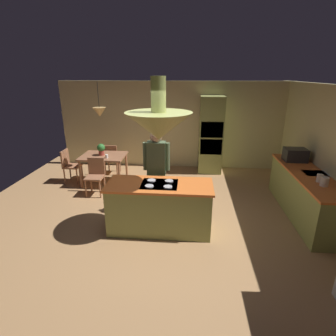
{
  "coord_description": "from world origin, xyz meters",
  "views": [
    {
      "loc": [
        0.52,
        -4.48,
        2.75
      ],
      "look_at": [
        0.1,
        0.4,
        1.0
      ],
      "focal_mm": 28.47,
      "sensor_mm": 36.0,
      "label": 1
    }
  ],
  "objects_px": {
    "dining_table": "(104,159)",
    "potted_plant_on_table": "(101,149)",
    "person_at_island": "(157,167)",
    "canister_sugar": "(320,178)",
    "chair_at_corner": "(69,164)",
    "kitchen_island": "(160,207)",
    "canister_flour": "(324,182)",
    "chair_facing_island": "(95,174)",
    "cup_on_table": "(107,156)",
    "microwave_on_counter": "(295,155)",
    "chair_by_back_wall": "(111,157)",
    "oven_tower": "(211,135)"
  },
  "relations": [
    {
      "from": "chair_facing_island",
      "to": "microwave_on_counter",
      "type": "xyz_separation_m",
      "value": [
        4.54,
        0.13,
        0.55
      ]
    },
    {
      "from": "potted_plant_on_table",
      "to": "canister_sugar",
      "type": "bearing_deg",
      "value": -21.15
    },
    {
      "from": "person_at_island",
      "to": "canister_sugar",
      "type": "height_order",
      "value": "person_at_island"
    },
    {
      "from": "person_at_island",
      "to": "canister_sugar",
      "type": "bearing_deg",
      "value": -6.17
    },
    {
      "from": "cup_on_table",
      "to": "canister_sugar",
      "type": "distance_m",
      "value": 4.65
    },
    {
      "from": "kitchen_island",
      "to": "person_at_island",
      "type": "bearing_deg",
      "value": 101.48
    },
    {
      "from": "canister_sugar",
      "to": "cup_on_table",
      "type": "bearing_deg",
      "value": 160.61
    },
    {
      "from": "person_at_island",
      "to": "chair_at_corner",
      "type": "height_order",
      "value": "person_at_island"
    },
    {
      "from": "kitchen_island",
      "to": "chair_by_back_wall",
      "type": "distance_m",
      "value": 3.24
    },
    {
      "from": "kitchen_island",
      "to": "canister_flour",
      "type": "relative_size",
      "value": 11.56
    },
    {
      "from": "kitchen_island",
      "to": "dining_table",
      "type": "relative_size",
      "value": 1.69
    },
    {
      "from": "canister_flour",
      "to": "chair_by_back_wall",
      "type": "bearing_deg",
      "value": 150.21
    },
    {
      "from": "kitchen_island",
      "to": "chair_facing_island",
      "type": "relative_size",
      "value": 2.16
    },
    {
      "from": "chair_at_corner",
      "to": "person_at_island",
      "type": "bearing_deg",
      "value": -119.9
    },
    {
      "from": "oven_tower",
      "to": "dining_table",
      "type": "bearing_deg",
      "value": -157.79
    },
    {
      "from": "person_at_island",
      "to": "chair_by_back_wall",
      "type": "distance_m",
      "value": 2.66
    },
    {
      "from": "chair_at_corner",
      "to": "microwave_on_counter",
      "type": "height_order",
      "value": "microwave_on_counter"
    },
    {
      "from": "kitchen_island",
      "to": "chair_at_corner",
      "type": "bearing_deg",
      "value": 141.46
    },
    {
      "from": "chair_at_corner",
      "to": "cup_on_table",
      "type": "xyz_separation_m",
      "value": [
        1.1,
        -0.22,
        0.3
      ]
    },
    {
      "from": "person_at_island",
      "to": "chair_by_back_wall",
      "type": "relative_size",
      "value": 1.98
    },
    {
      "from": "kitchen_island",
      "to": "oven_tower",
      "type": "bearing_deg",
      "value": 71.26
    },
    {
      "from": "potted_plant_on_table",
      "to": "chair_facing_island",
      "type": "bearing_deg",
      "value": -86.01
    },
    {
      "from": "kitchen_island",
      "to": "microwave_on_counter",
      "type": "distance_m",
      "value": 3.3
    },
    {
      "from": "chair_at_corner",
      "to": "cup_on_table",
      "type": "relative_size",
      "value": 9.67
    },
    {
      "from": "dining_table",
      "to": "cup_on_table",
      "type": "relative_size",
      "value": 12.38
    },
    {
      "from": "chair_by_back_wall",
      "to": "chair_at_corner",
      "type": "relative_size",
      "value": 1.0
    },
    {
      "from": "potted_plant_on_table",
      "to": "canister_sugar",
      "type": "distance_m",
      "value": 4.92
    },
    {
      "from": "canister_flour",
      "to": "microwave_on_counter",
      "type": "distance_m",
      "value": 1.41
    },
    {
      "from": "dining_table",
      "to": "canister_flour",
      "type": "distance_m",
      "value": 4.95
    },
    {
      "from": "person_at_island",
      "to": "cup_on_table",
      "type": "relative_size",
      "value": 19.16
    },
    {
      "from": "dining_table",
      "to": "canister_sugar",
      "type": "bearing_deg",
      "value": -21.19
    },
    {
      "from": "canister_sugar",
      "to": "microwave_on_counter",
      "type": "distance_m",
      "value": 1.23
    },
    {
      "from": "dining_table",
      "to": "chair_by_back_wall",
      "type": "bearing_deg",
      "value": 90.0
    },
    {
      "from": "dining_table",
      "to": "kitchen_island",
      "type": "bearing_deg",
      "value": -51.01
    },
    {
      "from": "chair_facing_island",
      "to": "microwave_on_counter",
      "type": "distance_m",
      "value": 4.57
    },
    {
      "from": "canister_sugar",
      "to": "oven_tower",
      "type": "bearing_deg",
      "value": 120.94
    },
    {
      "from": "chair_facing_island",
      "to": "chair_at_corner",
      "type": "height_order",
      "value": "same"
    },
    {
      "from": "chair_facing_island",
      "to": "chair_by_back_wall",
      "type": "distance_m",
      "value": 1.32
    },
    {
      "from": "person_at_island",
      "to": "chair_facing_island",
      "type": "xyz_separation_m",
      "value": [
        -1.57,
        0.78,
        -0.49
      ]
    },
    {
      "from": "person_at_island",
      "to": "oven_tower",
      "type": "bearing_deg",
      "value": 64.44
    },
    {
      "from": "chair_by_back_wall",
      "to": "chair_at_corner",
      "type": "bearing_deg",
      "value": 35.14
    },
    {
      "from": "canister_flour",
      "to": "person_at_island",
      "type": "bearing_deg",
      "value": 170.43
    },
    {
      "from": "potted_plant_on_table",
      "to": "canister_sugar",
      "type": "height_order",
      "value": "potted_plant_on_table"
    },
    {
      "from": "dining_table",
      "to": "potted_plant_on_table",
      "type": "xyz_separation_m",
      "value": [
        -0.05,
        0.01,
        0.27
      ]
    },
    {
      "from": "person_at_island",
      "to": "cup_on_table",
      "type": "height_order",
      "value": "person_at_island"
    },
    {
      "from": "cup_on_table",
      "to": "microwave_on_counter",
      "type": "relative_size",
      "value": 0.2
    },
    {
      "from": "chair_by_back_wall",
      "to": "canister_flour",
      "type": "distance_m",
      "value": 5.25
    },
    {
      "from": "oven_tower",
      "to": "dining_table",
      "type": "distance_m",
      "value": 3.05
    },
    {
      "from": "kitchen_island",
      "to": "potted_plant_on_table",
      "type": "relative_size",
      "value": 6.27
    },
    {
      "from": "chair_by_back_wall",
      "to": "potted_plant_on_table",
      "type": "height_order",
      "value": "potted_plant_on_table"
    }
  ]
}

